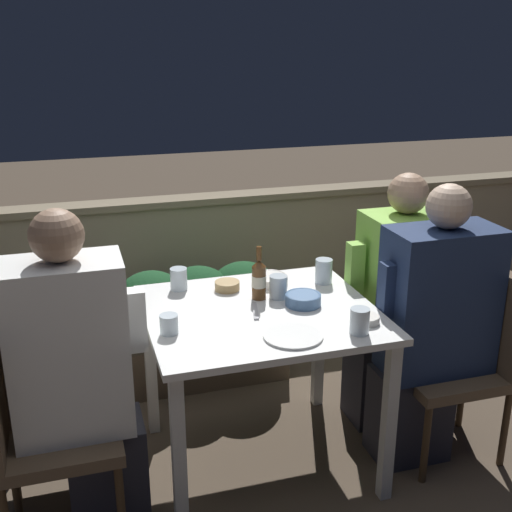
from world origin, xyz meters
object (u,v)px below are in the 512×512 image
(chair_right_near, at_px, (468,345))
(chair_right_far, at_px, (429,316))
(chair_left_near, at_px, (26,415))
(person_white_polo, at_px, (80,377))
(person_green_blouse, at_px, (394,301))
(chair_left_far, at_px, (31,377))
(person_navy_jumper, at_px, (431,328))
(beer_bottle, at_px, (259,279))

(chair_right_near, xyz_separation_m, chair_right_far, (-0.00, 0.32, 0.00))
(chair_left_near, distance_m, person_white_polo, 0.24)
(chair_left_near, bearing_deg, person_green_blouse, 11.41)
(person_white_polo, distance_m, chair_right_near, 1.70)
(chair_left_far, bearing_deg, person_navy_jumper, -9.04)
(chair_right_near, relative_size, person_navy_jumper, 0.69)
(person_white_polo, distance_m, person_green_blouse, 1.53)
(person_navy_jumper, bearing_deg, chair_right_near, 0.00)
(chair_left_far, height_order, person_navy_jumper, person_navy_jumper)
(person_green_blouse, bearing_deg, person_white_polo, -167.08)
(chair_right_far, bearing_deg, chair_left_far, -178.36)
(chair_left_near, xyz_separation_m, person_green_blouse, (1.69, 0.34, 0.11))
(person_green_blouse, bearing_deg, chair_left_near, -168.59)
(person_white_polo, relative_size, chair_right_far, 1.46)
(person_navy_jumper, xyz_separation_m, person_green_blouse, (-0.00, 0.32, -0.00))
(chair_left_near, xyz_separation_m, chair_right_near, (1.90, 0.02, 0.00))
(beer_bottle, bearing_deg, chair_right_far, 3.63)
(person_white_polo, distance_m, chair_right_far, 1.73)
(person_white_polo, xyz_separation_m, person_green_blouse, (1.49, 0.34, -0.02))
(chair_right_near, distance_m, beer_bottle, 1.00)
(person_white_polo, distance_m, beer_bottle, 0.86)
(chair_left_far, xyz_separation_m, beer_bottle, (0.98, -0.00, 0.32))
(chair_right_near, bearing_deg, beer_bottle, 163.82)
(person_white_polo, bearing_deg, beer_bottle, 19.89)
(person_green_blouse, bearing_deg, beer_bottle, -175.32)
(person_green_blouse, distance_m, beer_bottle, 0.74)
(person_white_polo, bearing_deg, chair_left_near, 180.00)
(chair_right_near, xyz_separation_m, person_green_blouse, (-0.21, 0.32, 0.11))
(chair_right_near, height_order, person_green_blouse, person_green_blouse)
(beer_bottle, bearing_deg, person_navy_jumper, -20.49)
(chair_left_far, height_order, person_green_blouse, person_green_blouse)
(person_white_polo, bearing_deg, chair_right_far, 11.40)
(chair_left_far, distance_m, person_green_blouse, 1.69)
(chair_left_near, xyz_separation_m, beer_bottle, (0.99, 0.28, 0.32))
(chair_left_near, relative_size, person_white_polo, 0.68)
(person_navy_jumper, distance_m, person_green_blouse, 0.32)
(person_navy_jumper, xyz_separation_m, chair_right_far, (0.20, 0.32, -0.11))
(person_navy_jumper, bearing_deg, chair_right_far, 58.22)
(person_navy_jumper, bearing_deg, chair_left_near, -179.36)
(person_white_polo, height_order, chair_left_far, person_white_polo)
(chair_right_near, height_order, person_navy_jumper, person_navy_jumper)
(chair_right_near, relative_size, chair_right_far, 1.00)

